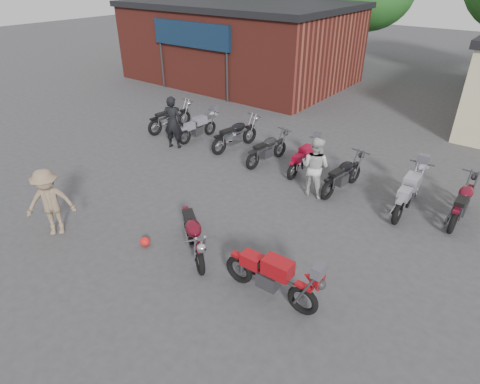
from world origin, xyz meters
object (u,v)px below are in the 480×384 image
Objects in this scene: row_bike_2 at (236,133)px; row_bike_7 at (463,200)px; row_bike_4 at (304,157)px; vintage_motorcycle at (193,232)px; row_bike_3 at (268,148)px; row_bike_5 at (343,173)px; helmet at (145,242)px; row_bike_6 at (409,191)px; person_tan at (50,203)px; person_light at (315,167)px; sportbike at (272,275)px; row_bike_1 at (198,126)px; row_bike_0 at (170,116)px; person_dark at (173,122)px.

row_bike_2 is 1.03× the size of row_bike_7.
vintage_motorcycle is at bearing -178.04° from row_bike_4.
row_bike_3 is 0.98× the size of row_bike_5.
helmet is 6.39m from row_bike_2.
person_tan is at bearing 132.57° from row_bike_6.
person_light is 1.00× the size of person_tan.
helmet is at bearing -152.97° from row_bike_2.
row_bike_6 is at bearing 76.47° from sportbike.
person_tan reaches higher than row_bike_4.
sportbike is at bearing -122.63° from row_bike_1.
row_bike_2 is at bearing 132.03° from sportbike.
sportbike reaches higher than row_bike_1.
person_light is 2.64m from row_bike_6.
row_bike_2 is at bearing -79.75° from row_bike_1.
row_bike_5 is (2.90, -0.26, 0.01)m from row_bike_3.
helmet is at bearing -133.00° from row_bike_0.
row_bike_1 is 0.86× the size of row_bike_6.
row_bike_2 is (-5.36, 5.67, 0.00)m from sportbike.
person_dark is at bearing 175.58° from row_bike_1.
person_light reaches higher than row_bike_2.
person_tan is at bearing 150.88° from row_bike_5.
row_bike_6 is at bearing -5.88° from person_tan.
vintage_motorcycle is at bearing 171.28° from row_bike_5.
person_light reaches higher than sportbike.
person_dark is 1.08× the size of person_light.
row_bike_2 is at bearing 37.70° from person_tan.
row_bike_0 is (-6.41, 5.45, -0.00)m from vintage_motorcycle.
person_tan reaches higher than row_bike_1.
row_bike_7 is at bearing -80.80° from row_bike_3.
vintage_motorcycle reaches higher than row_bike_3.
row_bike_4 is 3.50m from row_bike_6.
person_light is at bearing -105.40° from row_bike_3.
row_bike_2 reaches higher than sportbike.
sportbike is at bearing -155.80° from row_bike_4.
person_tan is at bearing 171.77° from row_bike_3.
vintage_motorcycle is at bearing 23.75° from helmet.
vintage_motorcycle is 8.34× the size of helmet.
row_bike_5 reaches higher than row_bike_1.
sportbike is at bearing 156.99° from row_bike_7.
row_bike_5 is (1.55, -0.40, 0.05)m from row_bike_4.
row_bike_6 reaches higher than row_bike_3.
helmet is 0.12× the size of row_bike_7.
row_bike_5 is at bearing 64.64° from helmet.
sportbike reaches higher than row_bike_3.
person_tan reaches higher than row_bike_2.
sportbike is 1.17× the size of row_bike_4.
helmet is (-1.16, -0.51, -0.50)m from vintage_motorcycle.
vintage_motorcycle is 1.17× the size of person_light.
person_tan is 7.09m from row_bike_1.
row_bike_5 is at bearing -87.75° from row_bike_2.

